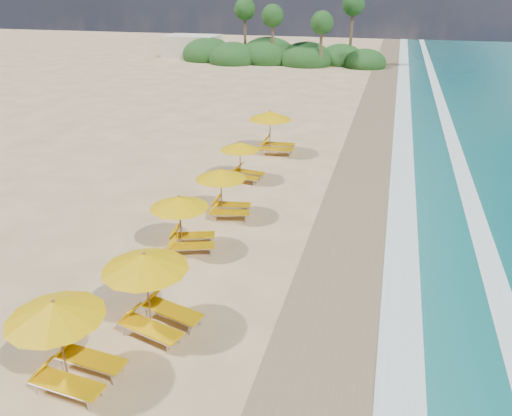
# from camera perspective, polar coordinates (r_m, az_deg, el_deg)

# --- Properties ---
(ground) EXTENTS (160.00, 160.00, 0.00)m
(ground) POSITION_cam_1_polar(r_m,az_deg,el_deg) (19.38, -0.00, -3.23)
(ground) COLOR #D9B47F
(ground) RESTS_ON ground
(wet_sand) EXTENTS (4.00, 160.00, 0.01)m
(wet_sand) POSITION_cam_1_polar(r_m,az_deg,el_deg) (18.85, 11.85, -4.64)
(wet_sand) COLOR #8A7652
(wet_sand) RESTS_ON ground
(surf_foam) EXTENTS (4.00, 160.00, 0.01)m
(surf_foam) POSITION_cam_1_polar(r_m,az_deg,el_deg) (18.96, 20.03, -5.44)
(surf_foam) COLOR white
(surf_foam) RESTS_ON ground
(station_0) EXTENTS (2.68, 2.52, 2.36)m
(station_0) POSITION_cam_1_polar(r_m,az_deg,el_deg) (12.97, -21.01, -13.72)
(station_0) COLOR olive
(station_0) RESTS_ON ground
(station_1) EXTENTS (3.03, 2.94, 2.44)m
(station_1) POSITION_cam_1_polar(r_m,az_deg,el_deg) (14.09, -11.83, -8.92)
(station_1) COLOR olive
(station_1) RESTS_ON ground
(station_2) EXTENTS (2.77, 2.71, 2.17)m
(station_2) POSITION_cam_1_polar(r_m,az_deg,el_deg) (18.11, -8.18, -1.28)
(station_2) COLOR olive
(station_2) RESTS_ON ground
(station_3) EXTENTS (2.61, 2.51, 2.15)m
(station_3) POSITION_cam_1_polar(r_m,az_deg,el_deg) (20.63, -3.56, 2.17)
(station_3) COLOR olive
(station_3) RESTS_ON ground
(station_4) EXTENTS (2.33, 2.21, 1.99)m
(station_4) POSITION_cam_1_polar(r_m,az_deg,el_deg) (24.59, -1.52, 5.71)
(station_4) COLOR olive
(station_4) RESTS_ON ground
(station_5) EXTENTS (2.90, 2.73, 2.53)m
(station_5) POSITION_cam_1_polar(r_m,az_deg,el_deg) (28.69, 2.01, 9.07)
(station_5) COLOR olive
(station_5) RESTS_ON ground
(treeline) EXTENTS (25.80, 8.80, 9.74)m
(treeline) POSITION_cam_1_polar(r_m,az_deg,el_deg) (64.25, 2.26, 17.20)
(treeline) COLOR #163D14
(treeline) RESTS_ON ground
(beach_building) EXTENTS (7.00, 5.00, 2.80)m
(beach_building) POSITION_cam_1_polar(r_m,az_deg,el_deg) (70.22, -7.36, 17.97)
(beach_building) COLOR beige
(beach_building) RESTS_ON ground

